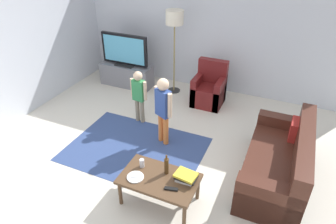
{
  "coord_description": "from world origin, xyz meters",
  "views": [
    {
      "loc": [
        1.64,
        -3.1,
        3.15
      ],
      "look_at": [
        0.0,
        0.6,
        0.65
      ],
      "focal_mm": 31.96,
      "sensor_mm": 36.0,
      "label": 1
    }
  ],
  "objects_px": {
    "child_near_tv": "(139,92)",
    "soda_can": "(142,163)",
    "coffee_table": "(159,181)",
    "book_stack": "(186,177)",
    "tv_stand": "(127,75)",
    "couch": "(281,164)",
    "child_center": "(163,106)",
    "armchair": "(209,90)",
    "plate": "(135,177)",
    "tv": "(124,50)",
    "bottle": "(166,166)",
    "tv_remote": "(171,189)",
    "floor_lamp": "(175,22)"
  },
  "relations": [
    {
      "from": "child_near_tv",
      "to": "soda_can",
      "type": "relative_size",
      "value": 8.53
    },
    {
      "from": "coffee_table",
      "to": "book_stack",
      "type": "xyz_separation_m",
      "value": [
        0.32,
        0.11,
        0.1
      ]
    },
    {
      "from": "tv_stand",
      "to": "soda_can",
      "type": "relative_size",
      "value": 10.0
    },
    {
      "from": "couch",
      "to": "soda_can",
      "type": "height_order",
      "value": "couch"
    },
    {
      "from": "tv_stand",
      "to": "child_near_tv",
      "type": "relative_size",
      "value": 1.17
    },
    {
      "from": "child_center",
      "to": "soda_can",
      "type": "distance_m",
      "value": 1.15
    },
    {
      "from": "couch",
      "to": "armchair",
      "type": "relative_size",
      "value": 2.0
    },
    {
      "from": "armchair",
      "to": "coffee_table",
      "type": "xyz_separation_m",
      "value": [
        0.2,
        -2.83,
        0.07
      ]
    },
    {
      "from": "couch",
      "to": "tv_stand",
      "type": "bearing_deg",
      "value": 153.35
    },
    {
      "from": "tv_stand",
      "to": "plate",
      "type": "height_order",
      "value": "tv_stand"
    },
    {
      "from": "plate",
      "to": "tv",
      "type": "bearing_deg",
      "value": 122.72
    },
    {
      "from": "soda_can",
      "to": "plate",
      "type": "bearing_deg",
      "value": -84.73
    },
    {
      "from": "book_stack",
      "to": "soda_can",
      "type": "relative_size",
      "value": 2.41
    },
    {
      "from": "child_near_tv",
      "to": "book_stack",
      "type": "xyz_separation_m",
      "value": [
        1.5,
        -1.52,
        -0.14
      ]
    },
    {
      "from": "child_near_tv",
      "to": "coffee_table",
      "type": "bearing_deg",
      "value": -54.14
    },
    {
      "from": "tv",
      "to": "child_center",
      "type": "height_order",
      "value": "tv"
    },
    {
      "from": "tv_stand",
      "to": "bottle",
      "type": "bearing_deg",
      "value": -50.87
    },
    {
      "from": "couch",
      "to": "plate",
      "type": "xyz_separation_m",
      "value": [
        -1.69,
        -1.18,
        0.14
      ]
    },
    {
      "from": "tv_remote",
      "to": "armchair",
      "type": "bearing_deg",
      "value": 84.83
    },
    {
      "from": "tv_stand",
      "to": "child_near_tv",
      "type": "xyz_separation_m",
      "value": [
        1.01,
        -1.25,
        0.37
      ]
    },
    {
      "from": "child_near_tv",
      "to": "bottle",
      "type": "distance_m",
      "value": 1.94
    },
    {
      "from": "child_near_tv",
      "to": "soda_can",
      "type": "xyz_separation_m",
      "value": [
        0.87,
        -1.52,
        -0.14
      ]
    },
    {
      "from": "tv_stand",
      "to": "couch",
      "type": "height_order",
      "value": "couch"
    },
    {
      "from": "child_center",
      "to": "coffee_table",
      "type": "xyz_separation_m",
      "value": [
        0.5,
        -1.21,
        -0.35
      ]
    },
    {
      "from": "tv_stand",
      "to": "tv",
      "type": "height_order",
      "value": "tv"
    },
    {
      "from": "tv_stand",
      "to": "floor_lamp",
      "type": "relative_size",
      "value": 0.67
    },
    {
      "from": "armchair",
      "to": "child_near_tv",
      "type": "height_order",
      "value": "child_near_tv"
    },
    {
      "from": "floor_lamp",
      "to": "child_center",
      "type": "relative_size",
      "value": 1.49
    },
    {
      "from": "tv_stand",
      "to": "floor_lamp",
      "type": "height_order",
      "value": "floor_lamp"
    },
    {
      "from": "tv_stand",
      "to": "armchair",
      "type": "bearing_deg",
      "value": -1.13
    },
    {
      "from": "tv_remote",
      "to": "plate",
      "type": "height_order",
      "value": "plate"
    },
    {
      "from": "couch",
      "to": "tv",
      "type": "bearing_deg",
      "value": 153.61
    },
    {
      "from": "bottle",
      "to": "floor_lamp",
      "type": "bearing_deg",
      "value": 111.13
    },
    {
      "from": "tv",
      "to": "child_center",
      "type": "distance_m",
      "value": 2.36
    },
    {
      "from": "floor_lamp",
      "to": "armchair",
      "type": "bearing_deg",
      "value": -12.34
    },
    {
      "from": "child_near_tv",
      "to": "book_stack",
      "type": "bearing_deg",
      "value": -45.39
    },
    {
      "from": "tv_stand",
      "to": "coffee_table",
      "type": "height_order",
      "value": "tv_stand"
    },
    {
      "from": "child_center",
      "to": "plate",
      "type": "height_order",
      "value": "child_center"
    },
    {
      "from": "soda_can",
      "to": "child_center",
      "type": "bearing_deg",
      "value": 100.1
    },
    {
      "from": "bottle",
      "to": "book_stack",
      "type": "bearing_deg",
      "value": -2.94
    },
    {
      "from": "couch",
      "to": "armchair",
      "type": "bearing_deg",
      "value": 132.35
    },
    {
      "from": "couch",
      "to": "child_near_tv",
      "type": "distance_m",
      "value": 2.67
    },
    {
      "from": "couch",
      "to": "floor_lamp",
      "type": "relative_size",
      "value": 1.01
    },
    {
      "from": "tv",
      "to": "coffee_table",
      "type": "bearing_deg",
      "value": -52.49
    },
    {
      "from": "floor_lamp",
      "to": "couch",
      "type": "bearing_deg",
      "value": -38.25
    },
    {
      "from": "plate",
      "to": "child_near_tv",
      "type": "bearing_deg",
      "value": 117.14
    },
    {
      "from": "soda_can",
      "to": "coffee_table",
      "type": "bearing_deg",
      "value": -18.43
    },
    {
      "from": "child_near_tv",
      "to": "bottle",
      "type": "bearing_deg",
      "value": -50.86
    },
    {
      "from": "child_near_tv",
      "to": "coffee_table",
      "type": "relative_size",
      "value": 1.02
    },
    {
      "from": "tv",
      "to": "couch",
      "type": "height_order",
      "value": "tv"
    }
  ]
}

